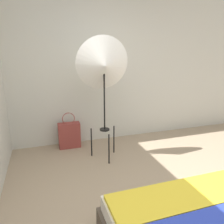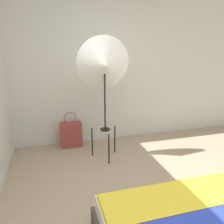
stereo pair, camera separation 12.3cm
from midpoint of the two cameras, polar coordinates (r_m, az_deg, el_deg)
name	(u,v)px [view 1 (the left image)]	position (r m, az deg, el deg)	size (l,w,h in m)	color
wall_back	(97,70)	(3.91, -4.73, 10.99)	(8.00, 0.05, 2.60)	beige
photo_umbrella	(104,65)	(3.14, -3.24, 12.03)	(0.78, 0.39, 1.83)	black
tote_bag	(69,135)	(3.85, -11.98, -5.90)	(0.36, 0.17, 0.62)	brown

